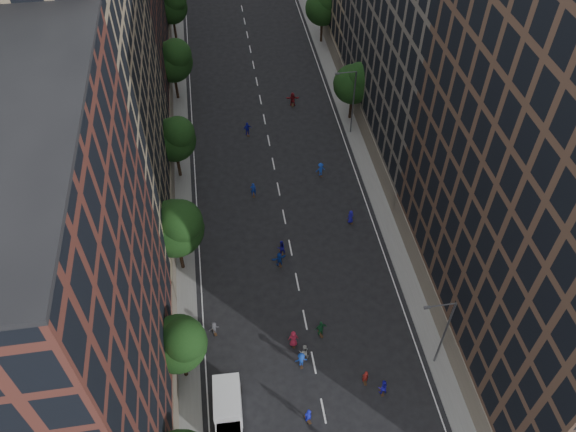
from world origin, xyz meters
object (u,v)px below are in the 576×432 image
object	(u,v)px
streetlamp_near	(443,330)
streetlamp_far	(352,99)
skater_1	(308,416)
cargo_van	(228,408)
skater_2	(383,387)

from	to	relation	value
streetlamp_near	streetlamp_far	distance (m)	33.00
skater_1	cargo_van	bearing A→B (deg)	-34.61
streetlamp_far	skater_1	size ratio (longest dim) A/B	5.12
skater_2	streetlamp_near	bearing A→B (deg)	-160.62
streetlamp_far	skater_2	world-z (taller)	streetlamp_far
streetlamp_far	cargo_van	xyz separation A→B (m)	(-18.16, -35.22, -3.77)
streetlamp_near	skater_2	size ratio (longest dim) A/B	5.11
streetlamp_near	streetlamp_far	xyz separation A→B (m)	(0.00, 33.00, 0.00)
streetlamp_near	skater_1	size ratio (longest dim) A/B	5.12
cargo_van	skater_2	distance (m)	13.02
skater_2	streetlamp_far	bearing A→B (deg)	-101.16
cargo_van	skater_2	xyz separation A→B (m)	(13.01, 0.12, -0.52)
streetlamp_near	cargo_van	world-z (taller)	streetlamp_near
streetlamp_near	streetlamp_far	bearing A→B (deg)	90.00
skater_2	cargo_van	bearing A→B (deg)	-2.28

